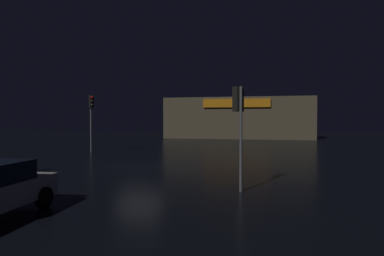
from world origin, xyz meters
TOP-DOWN VIEW (x-y plane):
  - ground_plane at (0.00, 0.00)m, footprint 120.00×120.00m
  - store_building at (2.59, 30.83)m, footprint 20.20×6.31m
  - traffic_signal_opposite at (6.06, -5.77)m, footprint 0.42×0.42m
  - traffic_signal_cross_left at (-6.62, 6.62)m, footprint 0.42×0.42m

SIDE VIEW (x-z plane):
  - ground_plane at x=0.00m, z-range 0.00..0.00m
  - store_building at x=2.59m, z-range 0.01..5.63m
  - traffic_signal_opposite at x=6.06m, z-range 1.01..4.73m
  - traffic_signal_cross_left at x=-6.62m, z-range 1.06..5.58m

